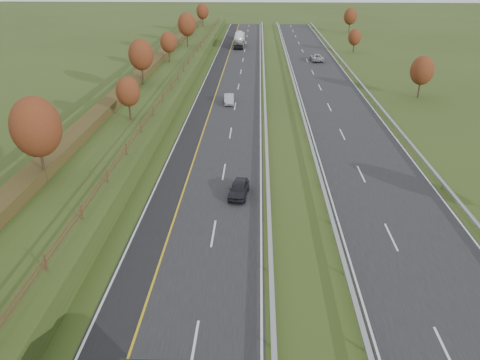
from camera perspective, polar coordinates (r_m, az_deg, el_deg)
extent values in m
plane|color=#304418|center=(66.79, 5.08, 7.91)|extent=(400.00, 400.00, 0.00)
cube|color=black|center=(71.64, -1.58, 9.21)|extent=(10.50, 200.00, 0.04)
cube|color=black|center=(72.48, 11.72, 8.88)|extent=(10.50, 200.00, 0.04)
cube|color=black|center=(71.98, -4.60, 9.21)|extent=(3.00, 200.00, 0.04)
cube|color=silver|center=(72.13, -5.64, 9.23)|extent=(0.15, 200.00, 0.01)
cube|color=gold|center=(71.81, -3.39, 9.23)|extent=(0.15, 200.00, 0.01)
cube|color=silver|center=(71.49, 2.52, 9.18)|extent=(0.15, 200.00, 0.01)
cube|color=silver|center=(71.81, 7.70, 9.05)|extent=(0.15, 200.00, 0.01)
cube|color=silver|center=(73.47, 15.65, 8.72)|extent=(0.15, 200.00, 0.01)
cube|color=silver|center=(28.03, -5.60, -19.43)|extent=(0.15, 4.00, 0.01)
cube|color=silver|center=(29.80, 23.85, -18.69)|extent=(0.15, 4.00, 0.01)
cube|color=silver|center=(37.46, -3.26, -6.48)|extent=(0.15, 4.00, 0.01)
cube|color=silver|center=(38.80, 17.94, -6.60)|extent=(0.15, 4.00, 0.01)
cube|color=silver|center=(48.05, -1.98, 1.03)|extent=(0.15, 4.00, 0.01)
cube|color=silver|center=(49.11, 14.55, 0.74)|extent=(0.15, 4.00, 0.01)
cube|color=silver|center=(59.19, -1.16, 5.77)|extent=(0.15, 4.00, 0.01)
cube|color=silver|center=(60.05, 12.36, 5.47)|extent=(0.15, 4.00, 0.01)
cube|color=silver|center=(70.60, -0.60, 9.00)|extent=(0.15, 4.00, 0.01)
cube|color=silver|center=(71.33, 10.84, 8.72)|extent=(0.15, 4.00, 0.01)
cube|color=silver|center=(82.19, -0.19, 11.32)|extent=(0.15, 4.00, 0.01)
cube|color=silver|center=(82.81, 9.72, 11.07)|extent=(0.15, 4.00, 0.01)
cube|color=silver|center=(93.88, 0.12, 13.07)|extent=(0.15, 4.00, 0.01)
cube|color=silver|center=(94.42, 8.86, 12.85)|extent=(0.15, 4.00, 0.01)
cube|color=silver|center=(105.63, 0.36, 14.43)|extent=(0.15, 4.00, 0.01)
cube|color=silver|center=(106.12, 8.18, 14.23)|extent=(0.15, 4.00, 0.01)
cube|color=silver|center=(117.44, 0.56, 15.51)|extent=(0.15, 4.00, 0.01)
cube|color=silver|center=(117.88, 7.63, 15.34)|extent=(0.15, 4.00, 0.01)
cube|color=silver|center=(129.28, 0.73, 16.40)|extent=(0.15, 4.00, 0.01)
cube|color=silver|center=(129.68, 7.18, 16.24)|extent=(0.15, 4.00, 0.01)
cube|color=silver|center=(141.15, 0.86, 17.14)|extent=(0.15, 4.00, 0.01)
cube|color=silver|center=(141.52, 6.80, 16.99)|extent=(0.15, 4.00, 0.01)
cube|color=silver|center=(153.04, 0.98, 17.76)|extent=(0.15, 4.00, 0.01)
cube|color=silver|center=(153.38, 6.47, 17.63)|extent=(0.15, 4.00, 0.01)
cube|color=silver|center=(164.95, 1.08, 18.29)|extent=(0.15, 4.00, 0.01)
cube|color=silver|center=(165.26, 6.19, 18.17)|extent=(0.15, 4.00, 0.01)
cube|color=#304418|center=(73.37, -11.92, 9.86)|extent=(12.00, 200.00, 2.00)
cube|color=#3B3918|center=(73.50, -13.57, 10.98)|extent=(2.20, 180.00, 1.10)
cube|color=#422B19|center=(72.04, -8.49, 11.12)|extent=(0.08, 184.00, 0.10)
cube|color=#422B19|center=(71.95, -8.51, 11.43)|extent=(0.08, 184.00, 0.10)
cube|color=#422B19|center=(32.03, -22.63, -9.26)|extent=(0.12, 0.12, 1.20)
cube|color=#422B19|center=(37.11, -18.77, -3.71)|extent=(0.12, 0.12, 1.20)
cube|color=#422B19|center=(42.57, -15.91, 0.48)|extent=(0.12, 0.12, 1.20)
cube|color=#422B19|center=(48.29, -13.70, 3.70)|extent=(0.12, 0.12, 1.20)
cube|color=#422B19|center=(54.19, -11.96, 6.22)|extent=(0.12, 0.12, 1.20)
cube|color=#422B19|center=(60.21, -10.56, 8.24)|extent=(0.12, 0.12, 1.20)
cube|color=#422B19|center=(66.33, -9.40, 9.89)|extent=(0.12, 0.12, 1.20)
cube|color=#422B19|center=(72.51, -8.43, 11.25)|extent=(0.12, 0.12, 1.20)
cube|color=#422B19|center=(78.74, -7.60, 12.40)|extent=(0.12, 0.12, 1.20)
cube|color=#422B19|center=(85.01, -6.89, 13.37)|extent=(0.12, 0.12, 1.20)
cube|color=#422B19|center=(91.31, -6.27, 14.21)|extent=(0.12, 0.12, 1.20)
cube|color=#422B19|center=(97.64, -5.73, 14.94)|extent=(0.12, 0.12, 1.20)
cube|color=#422B19|center=(103.99, -5.25, 15.58)|extent=(0.12, 0.12, 1.20)
cube|color=#422B19|center=(110.36, -4.83, 16.15)|extent=(0.12, 0.12, 1.20)
cube|color=#422B19|center=(116.74, -4.45, 16.65)|extent=(0.12, 0.12, 1.20)
cube|color=#422B19|center=(123.14, -4.10, 17.10)|extent=(0.12, 0.12, 1.20)
cube|color=#422B19|center=(129.54, -3.79, 17.51)|extent=(0.12, 0.12, 1.20)
cube|color=#422B19|center=(135.96, -3.51, 17.87)|extent=(0.12, 0.12, 1.20)
cube|color=#422B19|center=(142.38, -3.25, 18.21)|extent=(0.12, 0.12, 1.20)
cube|color=#422B19|center=(148.81, -3.02, 18.51)|extent=(0.12, 0.12, 1.20)
cube|color=#422B19|center=(155.24, -2.80, 18.79)|extent=(0.12, 0.12, 1.20)
cube|color=#422B19|center=(161.68, -2.60, 19.04)|extent=(0.12, 0.12, 1.20)
cube|color=gray|center=(71.34, 3.06, 9.61)|extent=(0.32, 200.00, 0.18)
cube|color=gray|center=(27.69, 4.10, -19.38)|extent=(0.10, 0.14, 0.56)
cube|color=gray|center=(33.04, 3.78, -10.84)|extent=(0.10, 0.14, 0.56)
cube|color=gray|center=(38.93, 3.56, -4.78)|extent=(0.10, 0.14, 0.56)
cube|color=gray|center=(45.13, 3.40, -0.35)|extent=(0.10, 0.14, 0.56)
cube|color=gray|center=(51.54, 3.28, 3.00)|extent=(0.10, 0.14, 0.56)
cube|color=gray|center=(58.08, 3.19, 5.60)|extent=(0.10, 0.14, 0.56)
cube|color=gray|center=(64.72, 3.11, 7.67)|extent=(0.10, 0.14, 0.56)
cube|color=gray|center=(71.43, 3.05, 9.35)|extent=(0.10, 0.14, 0.56)
cube|color=gray|center=(78.19, 3.00, 10.74)|extent=(0.10, 0.14, 0.56)
cube|color=gray|center=(84.99, 2.96, 11.91)|extent=(0.10, 0.14, 0.56)
cube|color=gray|center=(91.82, 2.92, 12.91)|extent=(0.10, 0.14, 0.56)
cube|color=gray|center=(98.67, 2.89, 13.77)|extent=(0.10, 0.14, 0.56)
cube|color=gray|center=(105.54, 2.86, 14.51)|extent=(0.10, 0.14, 0.56)
cube|color=gray|center=(112.43, 2.83, 15.17)|extent=(0.10, 0.14, 0.56)
cube|color=gray|center=(119.33, 2.81, 15.75)|extent=(0.10, 0.14, 0.56)
cube|color=gray|center=(126.25, 2.79, 16.27)|extent=(0.10, 0.14, 0.56)
cube|color=gray|center=(133.17, 2.77, 16.73)|extent=(0.10, 0.14, 0.56)
cube|color=gray|center=(140.10, 2.76, 17.15)|extent=(0.10, 0.14, 0.56)
cube|color=gray|center=(147.03, 2.74, 17.52)|extent=(0.10, 0.14, 0.56)
cube|color=gray|center=(153.97, 2.73, 17.87)|extent=(0.10, 0.14, 0.56)
cube|color=gray|center=(160.92, 2.72, 18.18)|extent=(0.10, 0.14, 0.56)
cube|color=gray|center=(167.87, 2.70, 18.47)|extent=(0.10, 0.14, 0.56)
cube|color=gray|center=(71.60, 7.20, 9.51)|extent=(0.32, 200.00, 0.18)
cube|color=gray|center=(28.35, 15.07, -19.08)|extent=(0.10, 0.14, 0.56)
cube|color=gray|center=(33.61, 12.66, -10.80)|extent=(0.10, 0.14, 0.56)
cube|color=gray|center=(39.40, 11.02, -4.85)|extent=(0.10, 0.14, 0.56)
cube|color=gray|center=(45.54, 9.83, -0.45)|extent=(0.10, 0.14, 0.56)
cube|color=gray|center=(51.90, 8.92, 2.88)|extent=(0.10, 0.14, 0.56)
cube|color=gray|center=(58.40, 8.22, 5.48)|extent=(0.10, 0.14, 0.56)
cube|color=gray|center=(65.01, 7.65, 7.56)|extent=(0.10, 0.14, 0.56)
cube|color=gray|center=(71.69, 7.18, 9.25)|extent=(0.10, 0.14, 0.56)
cube|color=gray|center=(78.43, 6.79, 10.65)|extent=(0.10, 0.14, 0.56)
cube|color=gray|center=(85.21, 6.46, 11.82)|extent=(0.10, 0.14, 0.56)
cube|color=gray|center=(92.02, 6.18, 12.83)|extent=(0.10, 0.14, 0.56)
cube|color=gray|center=(98.86, 5.93, 13.69)|extent=(0.10, 0.14, 0.56)
cube|color=gray|center=(105.72, 5.71, 14.44)|extent=(0.10, 0.14, 0.56)
cube|color=gray|center=(112.60, 5.52, 15.10)|extent=(0.10, 0.14, 0.56)
cube|color=gray|center=(119.49, 5.35, 15.69)|extent=(0.10, 0.14, 0.56)
cube|color=gray|center=(126.39, 5.20, 16.21)|extent=(0.10, 0.14, 0.56)
cube|color=gray|center=(133.31, 5.06, 16.67)|extent=(0.10, 0.14, 0.56)
cube|color=gray|center=(140.23, 4.94, 17.09)|extent=(0.10, 0.14, 0.56)
cube|color=gray|center=(147.16, 4.82, 17.47)|extent=(0.10, 0.14, 0.56)
cube|color=gray|center=(154.09, 4.72, 17.82)|extent=(0.10, 0.14, 0.56)
cube|color=gray|center=(161.04, 4.63, 18.14)|extent=(0.10, 0.14, 0.56)
cube|color=gray|center=(167.98, 4.54, 18.43)|extent=(0.10, 0.14, 0.56)
cube|color=gray|center=(73.50, 16.28, 9.11)|extent=(0.32, 200.00, 0.18)
cube|color=gray|center=(48.47, 23.42, -0.65)|extent=(0.10, 0.14, 0.56)
cube|color=gray|center=(60.71, 19.11, 5.10)|extent=(0.10, 0.14, 0.56)
cube|color=gray|center=(73.59, 16.24, 8.86)|extent=(0.10, 0.14, 0.56)
cube|color=gray|center=(86.81, 14.20, 11.48)|extent=(0.10, 0.14, 0.56)
cube|color=gray|center=(100.24, 12.68, 13.39)|extent=(0.10, 0.14, 0.56)
cube|color=gray|center=(113.81, 11.51, 14.84)|extent=(0.10, 0.14, 0.56)
cube|color=gray|center=(127.48, 10.57, 15.98)|extent=(0.10, 0.14, 0.56)
cube|color=gray|center=(141.21, 9.81, 16.89)|extent=(0.10, 0.14, 0.56)
cube|color=gray|center=(154.98, 9.18, 17.64)|extent=(0.10, 0.14, 0.56)
cube|color=gray|center=(168.80, 8.65, 18.27)|extent=(0.10, 0.14, 0.56)
cylinder|color=#2D2116|center=(44.21, -22.86, 1.73)|extent=(0.24, 0.24, 3.15)
ellipsoid|color=#552412|center=(43.07, -23.62, 5.96)|extent=(4.20, 4.20, 5.25)
cylinder|color=#2D2116|center=(59.29, -13.28, 8.21)|extent=(0.24, 0.24, 2.16)
ellipsoid|color=#552412|center=(58.67, -13.51, 10.43)|extent=(2.88, 2.88, 3.60)
cylinder|color=#2D2116|center=(76.69, -11.77, 12.40)|extent=(0.24, 0.24, 2.88)
ellipsoid|color=#552412|center=(76.09, -11.99, 14.73)|extent=(3.84, 3.84, 4.80)
cylinder|color=#2D2116|center=(93.80, -8.62, 14.73)|extent=(0.24, 0.24, 2.34)
ellipsoid|color=#552412|center=(93.38, -8.72, 16.28)|extent=(3.12, 3.12, 3.90)
cylinder|color=#2D2116|center=(111.10, -6.42, 16.63)|extent=(0.24, 0.24, 3.06)
ellipsoid|color=#552412|center=(110.67, -6.51, 18.35)|extent=(4.08, 4.08, 5.10)
cylinder|color=#2D2116|center=(129.16, -6.39, 17.62)|extent=(0.24, 0.24, 2.25)
ellipsoid|color=#552412|center=(128.87, -6.45, 18.71)|extent=(3.00, 3.00, 3.75)
cylinder|color=#2D2116|center=(146.60, -4.55, 18.66)|extent=(0.24, 0.24, 2.70)
ellipsoid|color=#552412|center=(146.30, -4.59, 19.82)|extent=(3.60, 3.60, 4.50)
cylinder|color=#2D2116|center=(80.12, 20.98, 10.28)|extent=(0.24, 0.24, 2.70)
ellipsoid|color=#552412|center=(79.49, 21.31, 12.34)|extent=(3.60, 3.60, 4.50)
cylinder|color=#2D2116|center=(117.40, 13.67, 15.37)|extent=(0.24, 0.24, 2.25)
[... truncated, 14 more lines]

